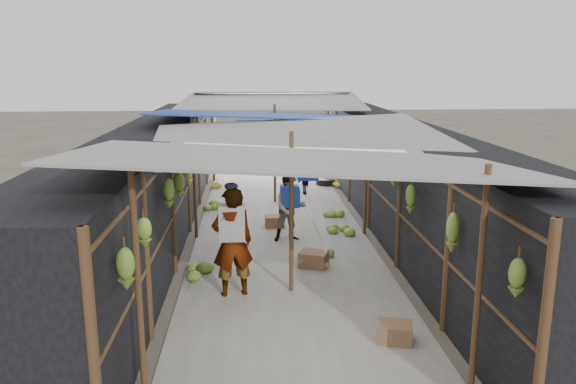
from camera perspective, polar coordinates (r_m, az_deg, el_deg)
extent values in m
cube|color=#9E998E|center=(12.53, -0.81, -3.78)|extent=(3.60, 16.00, 0.02)
cube|color=black|center=(12.41, -13.38, 1.13)|extent=(1.40, 15.00, 2.30)
cube|color=black|center=(12.68, 11.45, 1.47)|extent=(1.40, 15.00, 2.30)
cube|color=#846243|center=(10.23, 2.61, -6.86)|extent=(0.60, 0.54, 0.29)
cube|color=#846243|center=(7.75, 10.79, -13.89)|extent=(0.52, 0.46, 0.27)
cube|color=#846243|center=(12.64, -1.36, -3.04)|extent=(0.43, 0.36, 0.27)
cylinder|color=black|center=(17.16, 3.92, 1.05)|extent=(0.65, 0.65, 0.20)
imported|color=white|center=(8.82, -5.66, -5.10)|extent=(0.72, 0.55, 1.77)
imported|color=#1E4F98|center=(11.56, 0.20, -1.65)|extent=(0.76, 0.64, 1.40)
imported|color=#45423C|center=(15.72, 1.58, 1.22)|extent=(0.52, 0.64, 0.86)
cylinder|color=brown|center=(6.07, -14.96, -9.82)|extent=(0.07, 0.07, 2.60)
cylinder|color=brown|center=(6.42, 18.84, -8.79)|extent=(0.07, 0.07, 2.60)
cylinder|color=brown|center=(8.82, 0.35, -2.24)|extent=(0.07, 0.07, 2.60)
cylinder|color=brown|center=(11.78, -9.49, 1.43)|extent=(0.07, 0.07, 2.60)
cylinder|color=brown|center=(11.96, 7.94, 1.66)|extent=(0.07, 0.07, 2.60)
cylinder|color=brown|center=(14.68, -1.34, 3.85)|extent=(0.07, 0.07, 2.60)
cylinder|color=brown|center=(17.68, -7.63, 5.27)|extent=(0.07, 0.07, 2.60)
cylinder|color=brown|center=(17.81, 4.05, 5.40)|extent=(0.07, 0.07, 2.60)
cube|color=gray|center=(6.61, 1.62, 3.32)|extent=(5.21, 3.19, 0.52)
cube|color=gray|center=(9.80, 1.02, 5.55)|extent=(5.23, 3.73, 0.50)
cube|color=#213B98|center=(13.05, -1.52, 7.80)|extent=(5.40, 3.60, 0.41)
cube|color=gray|center=(16.34, -1.65, 9.17)|extent=(5.37, 3.66, 0.27)
cube|color=gray|center=(18.73, -1.62, 9.94)|extent=(5.00, 1.99, 0.24)
cylinder|color=brown|center=(12.17, -10.33, 5.34)|extent=(0.06, 15.00, 0.06)
cylinder|color=brown|center=(12.37, 8.49, 5.53)|extent=(0.06, 15.00, 0.06)
cylinder|color=gray|center=(12.11, -0.85, 5.51)|extent=(0.02, 15.00, 0.02)
cube|color=#182AA1|center=(10.75, 1.72, 2.82)|extent=(0.55, 0.03, 0.65)
cube|color=silver|center=(15.17, 1.88, 5.94)|extent=(0.60, 0.03, 0.55)
cube|color=#1B23B2|center=(12.96, -2.88, 4.64)|extent=(0.70, 0.03, 0.60)
cube|color=#1F548E|center=(16.31, -4.24, 6.31)|extent=(0.65, 0.03, 0.60)
ellipsoid|color=olive|center=(5.84, -16.17, -7.51)|extent=(0.19, 0.16, 0.45)
ellipsoid|color=olive|center=(6.76, -14.42, -4.00)|extent=(0.18, 0.16, 0.36)
ellipsoid|color=olive|center=(8.71, -12.03, -0.14)|extent=(0.18, 0.15, 0.48)
ellipsoid|color=olive|center=(9.92, -11.02, 0.66)|extent=(0.20, 0.17, 0.45)
ellipsoid|color=gold|center=(11.46, -10.06, 1.93)|extent=(0.16, 0.13, 0.59)
ellipsoid|color=olive|center=(12.78, -9.43, 3.48)|extent=(0.19, 0.16, 0.53)
ellipsoid|color=olive|center=(14.06, -8.95, 5.07)|extent=(0.15, 0.13, 0.40)
ellipsoid|color=olive|center=(16.16, -8.31, 6.37)|extent=(0.15, 0.13, 0.45)
ellipsoid|color=gold|center=(17.40, -7.98, 6.25)|extent=(0.16, 0.13, 0.48)
ellipsoid|color=gold|center=(19.11, -7.63, 7.22)|extent=(0.17, 0.14, 0.49)
ellipsoid|color=olive|center=(5.80, 22.23, -8.09)|extent=(0.17, 0.14, 0.40)
ellipsoid|color=olive|center=(7.32, 16.37, -4.00)|extent=(0.16, 0.14, 0.54)
ellipsoid|color=olive|center=(9.05, 12.34, -0.73)|extent=(0.15, 0.13, 0.49)
ellipsoid|color=olive|center=(10.00, 10.74, 2.06)|extent=(0.18, 0.16, 0.56)
ellipsoid|color=olive|center=(11.54, 8.77, 2.72)|extent=(0.19, 0.16, 0.51)
ellipsoid|color=gold|center=(13.07, 7.28, 4.80)|extent=(0.16, 0.13, 0.45)
ellipsoid|color=gold|center=(14.51, 6.17, 5.31)|extent=(0.19, 0.16, 0.46)
ellipsoid|color=olive|center=(15.86, 5.32, 5.45)|extent=(0.16, 0.14, 0.48)
ellipsoid|color=gold|center=(17.63, 4.39, 6.18)|extent=(0.15, 0.13, 0.41)
ellipsoid|color=olive|center=(18.87, 3.86, 6.90)|extent=(0.15, 0.13, 0.51)
ellipsoid|color=olive|center=(14.24, -7.87, -1.42)|extent=(0.47, 0.40, 0.23)
ellipsoid|color=olive|center=(13.53, 4.32, -2.02)|extent=(0.53, 0.45, 0.27)
ellipsoid|color=olive|center=(9.88, -8.91, -7.96)|extent=(0.45, 0.38, 0.22)
ellipsoid|color=gold|center=(17.01, 4.11, 1.18)|extent=(0.67, 0.57, 0.34)
ellipsoid|color=gold|center=(16.74, -6.90, 0.80)|extent=(0.52, 0.44, 0.26)
ellipsoid|color=olive|center=(12.03, 5.42, -3.76)|extent=(0.68, 0.58, 0.34)
ellipsoid|color=olive|center=(10.40, 2.67, -6.44)|extent=(0.65, 0.55, 0.32)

